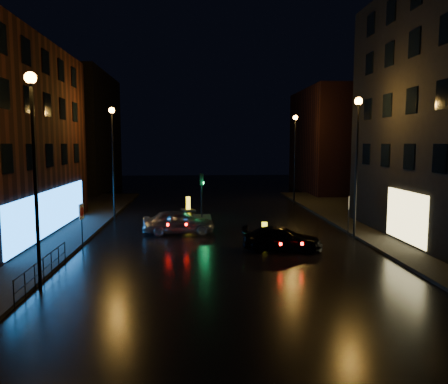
{
  "coord_description": "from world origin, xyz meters",
  "views": [
    {
      "loc": [
        -1.67,
        -19.11,
        5.7
      ],
      "look_at": [
        0.05,
        6.97,
        2.8
      ],
      "focal_mm": 35.0,
      "sensor_mm": 36.0,
      "label": 1
    }
  ],
  "objects_px": {
    "road_sign_left": "(82,216)",
    "road_sign_right": "(349,206)",
    "traffic_signal": "(202,212)",
    "silver_hatchback": "(179,222)",
    "dark_sedan": "(282,239)",
    "bollard_far": "(188,208)",
    "bollard_near": "(264,238)"
  },
  "relations": [
    {
      "from": "road_sign_left",
      "to": "road_sign_right",
      "type": "relative_size",
      "value": 1.03
    },
    {
      "from": "traffic_signal",
      "to": "silver_hatchback",
      "type": "distance_m",
      "value": 5.88
    },
    {
      "from": "traffic_signal",
      "to": "road_sign_right",
      "type": "relative_size",
      "value": 1.42
    },
    {
      "from": "traffic_signal",
      "to": "dark_sedan",
      "type": "relative_size",
      "value": 0.8
    },
    {
      "from": "dark_sedan",
      "to": "road_sign_left",
      "type": "bearing_deg",
      "value": 92.67
    },
    {
      "from": "silver_hatchback",
      "to": "road_sign_left",
      "type": "xyz_separation_m",
      "value": [
        -5.02,
        -3.95,
        1.11
      ]
    },
    {
      "from": "road_sign_left",
      "to": "traffic_signal",
      "type": "bearing_deg",
      "value": 61.08
    },
    {
      "from": "traffic_signal",
      "to": "road_sign_right",
      "type": "bearing_deg",
      "value": -36.32
    },
    {
      "from": "bollard_far",
      "to": "road_sign_left",
      "type": "xyz_separation_m",
      "value": [
        -5.46,
        -13.53,
        1.61
      ]
    },
    {
      "from": "traffic_signal",
      "to": "road_sign_right",
      "type": "distance_m",
      "value": 11.37
    },
    {
      "from": "traffic_signal",
      "to": "dark_sedan",
      "type": "height_order",
      "value": "traffic_signal"
    },
    {
      "from": "silver_hatchback",
      "to": "road_sign_right",
      "type": "bearing_deg",
      "value": -97.34
    },
    {
      "from": "dark_sedan",
      "to": "bollard_far",
      "type": "distance_m",
      "value": 15.27
    },
    {
      "from": "dark_sedan",
      "to": "traffic_signal",
      "type": "bearing_deg",
      "value": 28.65
    },
    {
      "from": "dark_sedan",
      "to": "road_sign_left",
      "type": "height_order",
      "value": "road_sign_left"
    },
    {
      "from": "traffic_signal",
      "to": "bollard_far",
      "type": "bearing_deg",
      "value": 105.71
    },
    {
      "from": "traffic_signal",
      "to": "road_sign_left",
      "type": "bearing_deg",
      "value": -124.32
    },
    {
      "from": "traffic_signal",
      "to": "silver_hatchback",
      "type": "relative_size",
      "value": 0.77
    },
    {
      "from": "road_sign_right",
      "to": "road_sign_left",
      "type": "bearing_deg",
      "value": 33.19
    },
    {
      "from": "road_sign_left",
      "to": "bollard_near",
      "type": "bearing_deg",
      "value": 12.08
    },
    {
      "from": "road_sign_right",
      "to": "bollard_far",
      "type": "bearing_deg",
      "value": -23.52
    },
    {
      "from": "silver_hatchback",
      "to": "road_sign_left",
      "type": "bearing_deg",
      "value": 126.36
    },
    {
      "from": "traffic_signal",
      "to": "road_sign_left",
      "type": "relative_size",
      "value": 1.38
    },
    {
      "from": "bollard_far",
      "to": "traffic_signal",
      "type": "bearing_deg",
      "value": -94.51
    },
    {
      "from": "traffic_signal",
      "to": "bollard_far",
      "type": "xyz_separation_m",
      "value": [
        -1.1,
        3.92,
        -0.24
      ]
    },
    {
      "from": "traffic_signal",
      "to": "silver_hatchback",
      "type": "xyz_separation_m",
      "value": [
        -1.54,
        -5.66,
        0.26
      ]
    },
    {
      "from": "silver_hatchback",
      "to": "dark_sedan",
      "type": "relative_size",
      "value": 1.05
    },
    {
      "from": "traffic_signal",
      "to": "bollard_far",
      "type": "height_order",
      "value": "traffic_signal"
    },
    {
      "from": "silver_hatchback",
      "to": "bollard_near",
      "type": "relative_size",
      "value": 3.13
    },
    {
      "from": "traffic_signal",
      "to": "bollard_near",
      "type": "bearing_deg",
      "value": -67.4
    },
    {
      "from": "bollard_far",
      "to": "road_sign_right",
      "type": "distance_m",
      "value": 14.79
    },
    {
      "from": "bollard_near",
      "to": "bollard_far",
      "type": "xyz_separation_m",
      "value": [
        -4.61,
        12.35,
        0.01
      ]
    }
  ]
}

